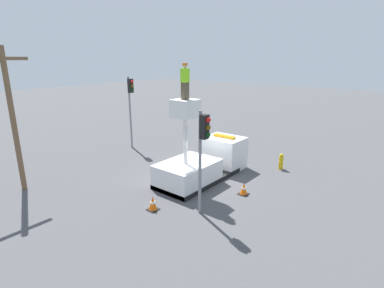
{
  "coord_description": "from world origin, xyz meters",
  "views": [
    {
      "loc": [
        -12.43,
        -9.63,
        6.66
      ],
      "look_at": [
        -2.0,
        -1.16,
        2.77
      ],
      "focal_mm": 28.0,
      "sensor_mm": 36.0,
      "label": 1
    }
  ],
  "objects_px": {
    "traffic_cone_rear": "(153,203)",
    "traffic_light_pole": "(203,143)",
    "bucket_truck": "(204,162)",
    "utility_pole": "(12,116)",
    "worker": "(185,81)",
    "traffic_cone_curbside": "(244,189)",
    "traffic_light_across": "(131,98)",
    "fire_hydrant": "(281,162)"
  },
  "relations": [
    {
      "from": "traffic_cone_rear",
      "to": "traffic_light_pole",
      "type": "bearing_deg",
      "value": -59.09
    },
    {
      "from": "bucket_truck",
      "to": "utility_pole",
      "type": "height_order",
      "value": "utility_pole"
    },
    {
      "from": "bucket_truck",
      "to": "worker",
      "type": "distance_m",
      "value": 4.91
    },
    {
      "from": "traffic_light_pole",
      "to": "traffic_cone_curbside",
      "type": "bearing_deg",
      "value": -9.02
    },
    {
      "from": "utility_pole",
      "to": "traffic_light_pole",
      "type": "bearing_deg",
      "value": -66.43
    },
    {
      "from": "worker",
      "to": "traffic_light_across",
      "type": "height_order",
      "value": "worker"
    },
    {
      "from": "bucket_truck",
      "to": "utility_pole",
      "type": "distance_m",
      "value": 10.1
    },
    {
      "from": "worker",
      "to": "traffic_light_across",
      "type": "xyz_separation_m",
      "value": [
        2.92,
        7.74,
        -1.76
      ]
    },
    {
      "from": "bucket_truck",
      "to": "fire_hydrant",
      "type": "distance_m",
      "value": 5.02
    },
    {
      "from": "traffic_light_across",
      "to": "traffic_cone_rear",
      "type": "xyz_separation_m",
      "value": [
        -5.86,
        -8.28,
        -3.46
      ]
    },
    {
      "from": "worker",
      "to": "traffic_cone_curbside",
      "type": "xyz_separation_m",
      "value": [
        1.07,
        -2.93,
        -5.25
      ]
    },
    {
      "from": "fire_hydrant",
      "to": "traffic_cone_curbside",
      "type": "distance_m",
      "value": 4.6
    },
    {
      "from": "traffic_cone_curbside",
      "to": "utility_pole",
      "type": "distance_m",
      "value": 12.02
    },
    {
      "from": "fire_hydrant",
      "to": "traffic_light_pole",
      "type": "bearing_deg",
      "value": 176.58
    },
    {
      "from": "traffic_cone_rear",
      "to": "traffic_light_across",
      "type": "bearing_deg",
      "value": 54.71
    },
    {
      "from": "bucket_truck",
      "to": "worker",
      "type": "relative_size",
      "value": 3.5
    },
    {
      "from": "fire_hydrant",
      "to": "traffic_cone_curbside",
      "type": "relative_size",
      "value": 1.63
    },
    {
      "from": "fire_hydrant",
      "to": "utility_pole",
      "type": "xyz_separation_m",
      "value": [
        -11.3,
        9.28,
        3.43
      ]
    },
    {
      "from": "bucket_truck",
      "to": "traffic_light_pole",
      "type": "xyz_separation_m",
      "value": [
        -3.39,
        -2.48,
        2.36
      ]
    },
    {
      "from": "utility_pole",
      "to": "traffic_light_across",
      "type": "bearing_deg",
      "value": 9.19
    },
    {
      "from": "bucket_truck",
      "to": "fire_hydrant",
      "type": "relative_size",
      "value": 6.1
    },
    {
      "from": "traffic_cone_curbside",
      "to": "utility_pole",
      "type": "bearing_deg",
      "value": 125.83
    },
    {
      "from": "fire_hydrant",
      "to": "utility_pole",
      "type": "height_order",
      "value": "utility_pole"
    },
    {
      "from": "worker",
      "to": "utility_pole",
      "type": "height_order",
      "value": "utility_pole"
    },
    {
      "from": "bucket_truck",
      "to": "traffic_cone_curbside",
      "type": "bearing_deg",
      "value": -100.39
    },
    {
      "from": "traffic_light_pole",
      "to": "traffic_cone_curbside",
      "type": "distance_m",
      "value": 4.15
    },
    {
      "from": "traffic_light_pole",
      "to": "fire_hydrant",
      "type": "distance_m",
      "value": 7.96
    },
    {
      "from": "worker",
      "to": "traffic_cone_rear",
      "type": "bearing_deg",
      "value": -169.59
    },
    {
      "from": "traffic_light_across",
      "to": "utility_pole",
      "type": "relative_size",
      "value": 0.74
    },
    {
      "from": "bucket_truck",
      "to": "traffic_light_across",
      "type": "xyz_separation_m",
      "value": [
        1.31,
        7.74,
        2.88
      ]
    },
    {
      "from": "traffic_cone_rear",
      "to": "traffic_cone_curbside",
      "type": "xyz_separation_m",
      "value": [
        4.01,
        -2.39,
        -0.03
      ]
    },
    {
      "from": "traffic_light_pole",
      "to": "traffic_light_across",
      "type": "distance_m",
      "value": 11.26
    },
    {
      "from": "worker",
      "to": "bucket_truck",
      "type": "bearing_deg",
      "value": 0.0
    },
    {
      "from": "bucket_truck",
      "to": "traffic_cone_rear",
      "type": "xyz_separation_m",
      "value": [
        -4.55,
        -0.54,
        -0.59
      ]
    },
    {
      "from": "bucket_truck",
      "to": "traffic_light_across",
      "type": "height_order",
      "value": "traffic_light_across"
    },
    {
      "from": "bucket_truck",
      "to": "worker",
      "type": "height_order",
      "value": "worker"
    },
    {
      "from": "worker",
      "to": "fire_hydrant",
      "type": "xyz_separation_m",
      "value": [
        5.66,
        -2.92,
        -5.05
      ]
    },
    {
      "from": "fire_hydrant",
      "to": "traffic_cone_rear",
      "type": "distance_m",
      "value": 8.93
    },
    {
      "from": "traffic_light_pole",
      "to": "traffic_cone_rear",
      "type": "bearing_deg",
      "value": 120.91
    },
    {
      "from": "traffic_cone_rear",
      "to": "worker",
      "type": "bearing_deg",
      "value": 10.41
    },
    {
      "from": "traffic_light_across",
      "to": "bucket_truck",
      "type": "bearing_deg",
      "value": -99.62
    },
    {
      "from": "worker",
      "to": "utility_pole",
      "type": "xyz_separation_m",
      "value": [
        -5.64,
        6.36,
        -1.62
      ]
    }
  ]
}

